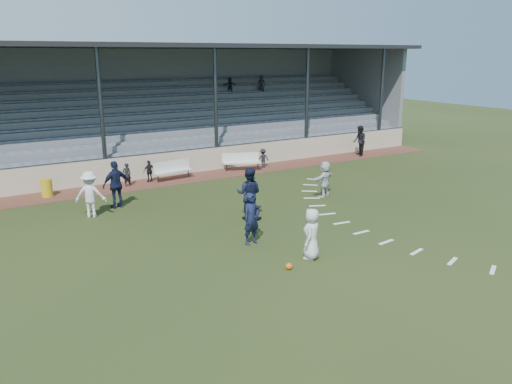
{
  "coord_description": "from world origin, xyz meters",
  "views": [
    {
      "loc": [
        -8.9,
        -12.32,
        6.12
      ],
      "look_at": [
        0.0,
        2.5,
        1.3
      ],
      "focal_mm": 35.0,
      "sensor_mm": 36.0,
      "label": 1
    }
  ],
  "objects_px": {
    "bench_right": "(241,160)",
    "player_navy_lead": "(252,219)",
    "official": "(360,141)",
    "bench_left": "(172,168)",
    "trash_bin": "(47,188)",
    "football": "(289,266)",
    "player_white_lead": "(312,234)"
  },
  "relations": [
    {
      "from": "bench_right",
      "to": "official",
      "type": "height_order",
      "value": "official"
    },
    {
      "from": "bench_left",
      "to": "bench_right",
      "type": "xyz_separation_m",
      "value": [
        3.95,
        0.01,
        0.0
      ]
    },
    {
      "from": "bench_right",
      "to": "player_navy_lead",
      "type": "relative_size",
      "value": 1.15
    },
    {
      "from": "bench_right",
      "to": "trash_bin",
      "type": "relative_size",
      "value": 2.56
    },
    {
      "from": "player_white_lead",
      "to": "player_navy_lead",
      "type": "distance_m",
      "value": 2.21
    },
    {
      "from": "football",
      "to": "official",
      "type": "height_order",
      "value": "official"
    },
    {
      "from": "bench_left",
      "to": "player_white_lead",
      "type": "height_order",
      "value": "player_white_lead"
    },
    {
      "from": "player_navy_lead",
      "to": "trash_bin",
      "type": "bearing_deg",
      "value": 108.31
    },
    {
      "from": "player_white_lead",
      "to": "football",
      "type": "bearing_deg",
      "value": -24.44
    },
    {
      "from": "bench_left",
      "to": "football",
      "type": "distance_m",
      "value": 11.91
    },
    {
      "from": "bench_right",
      "to": "official",
      "type": "distance_m",
      "value": 8.17
    },
    {
      "from": "trash_bin",
      "to": "player_navy_lead",
      "type": "distance_m",
      "value": 10.67
    },
    {
      "from": "player_navy_lead",
      "to": "player_white_lead",
      "type": "bearing_deg",
      "value": -73.41
    },
    {
      "from": "bench_right",
      "to": "bench_left",
      "type": "bearing_deg",
      "value": -157.13
    },
    {
      "from": "bench_left",
      "to": "official",
      "type": "distance_m",
      "value": 12.11
    },
    {
      "from": "bench_left",
      "to": "official",
      "type": "bearing_deg",
      "value": -8.53
    },
    {
      "from": "player_white_lead",
      "to": "trash_bin",
      "type": "bearing_deg",
      "value": -105.54
    },
    {
      "from": "football",
      "to": "player_white_lead",
      "type": "bearing_deg",
      "value": 18.07
    },
    {
      "from": "player_navy_lead",
      "to": "official",
      "type": "xyz_separation_m",
      "value": [
        13.11,
        9.23,
        0.08
      ]
    },
    {
      "from": "player_navy_lead",
      "to": "official",
      "type": "bearing_deg",
      "value": 26.17
    },
    {
      "from": "football",
      "to": "player_navy_lead",
      "type": "xyz_separation_m",
      "value": [
        0.11,
        2.34,
        0.77
      ]
    },
    {
      "from": "bench_right",
      "to": "player_white_lead",
      "type": "height_order",
      "value": "player_white_lead"
    },
    {
      "from": "trash_bin",
      "to": "football",
      "type": "bearing_deg",
      "value": -67.99
    },
    {
      "from": "trash_bin",
      "to": "player_navy_lead",
      "type": "xyz_separation_m",
      "value": [
        4.88,
        -9.48,
        0.46
      ]
    },
    {
      "from": "official",
      "to": "trash_bin",
      "type": "bearing_deg",
      "value": -63.76
    },
    {
      "from": "official",
      "to": "player_navy_lead",
      "type": "bearing_deg",
      "value": -27.84
    },
    {
      "from": "bench_right",
      "to": "football",
      "type": "xyz_separation_m",
      "value": [
        -5.07,
        -11.86,
        -0.48
      ]
    },
    {
      "from": "bench_left",
      "to": "player_white_lead",
      "type": "relative_size",
      "value": 1.27
    },
    {
      "from": "player_navy_lead",
      "to": "official",
      "type": "relative_size",
      "value": 0.94
    },
    {
      "from": "official",
      "to": "bench_right",
      "type": "bearing_deg",
      "value": -65.03
    },
    {
      "from": "football",
      "to": "player_white_lead",
      "type": "height_order",
      "value": "player_white_lead"
    },
    {
      "from": "bench_right",
      "to": "player_white_lead",
      "type": "relative_size",
      "value": 1.25
    }
  ]
}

